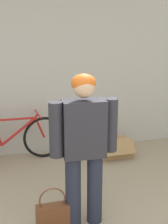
{
  "coord_description": "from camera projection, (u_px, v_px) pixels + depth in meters",
  "views": [
    {
      "loc": [
        -0.67,
        -2.03,
        2.03
      ],
      "look_at": [
        0.1,
        0.75,
        1.22
      ],
      "focal_mm": 50.0,
      "sensor_mm": 36.0,
      "label": 1
    }
  ],
  "objects": [
    {
      "name": "wall_back",
      "position": [
        42.0,
        73.0,
        4.88
      ],
      "size": [
        8.0,
        0.07,
        2.6
      ],
      "color": "silver",
      "rests_on": "ground_plane"
    },
    {
      "name": "person",
      "position": [
        84.0,
        142.0,
        3.08
      ],
      "size": [
        0.69,
        0.24,
        1.59
      ],
      "rotation": [
        0.0,
        0.0,
        -0.05
      ],
      "color": "#23283D",
      "rests_on": "ground_plane"
    },
    {
      "name": "bicycle",
      "position": [
        10.0,
        140.0,
        4.71
      ],
      "size": [
        1.71,
        0.46,
        0.73
      ],
      "rotation": [
        0.0,
        0.0,
        0.06
      ],
      "color": "black",
      "rests_on": "ground_plane"
    },
    {
      "name": "cardboard_box",
      "position": [
        113.0,
        148.0,
        5.05
      ],
      "size": [
        0.55,
        0.56,
        0.32
      ],
      "color": "tan",
      "rests_on": "ground_plane"
    },
    {
      "name": "handbag",
      "position": [
        53.0,
        215.0,
        3.19
      ],
      "size": [
        0.34,
        0.11,
        0.46
      ],
      "color": "brown",
      "rests_on": "ground_plane"
    }
  ]
}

